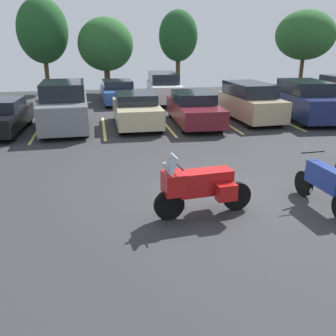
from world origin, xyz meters
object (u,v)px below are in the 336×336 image
at_px(car_black, 0,116).
at_px(car_champagne, 136,110).
at_px(car_far_white, 164,88).
at_px(car_grey, 64,107).
at_px(car_tan, 250,102).
at_px(motorcycle_touring, 200,186).
at_px(car_maroon, 194,109).
at_px(car_navy, 307,101).
at_px(motorcycle_second, 323,183).
at_px(car_far_blue, 118,92).

bearing_deg(car_black, car_champagne, 1.39).
bearing_deg(car_far_white, car_grey, -130.37).
bearing_deg(car_tan, motorcycle_touring, -118.27).
relative_size(car_champagne, car_maroon, 0.88).
bearing_deg(car_far_white, motorcycle_touring, -97.26).
bearing_deg(car_navy, car_champagne, 178.56).
bearing_deg(car_far_white, car_black, -140.82).
xyz_separation_m(car_black, car_far_white, (8.23, 6.71, 0.22)).
xyz_separation_m(car_grey, car_tan, (8.70, 0.21, -0.09)).
bearing_deg(car_tan, car_far_white, 116.29).
bearing_deg(car_black, motorcycle_touring, -56.08).
height_order(car_black, car_maroon, car_maroon).
bearing_deg(car_champagne, motorcycle_touring, -87.49).
relative_size(car_black, car_tan, 1.03).
height_order(car_grey, car_navy, car_grey).
bearing_deg(motorcycle_second, car_grey, 124.22).
height_order(motorcycle_touring, car_maroon, motorcycle_touring).
bearing_deg(car_tan, car_navy, -9.22).
xyz_separation_m(car_grey, car_champagne, (3.13, -0.02, -0.25)).
bearing_deg(car_tan, car_far_blue, 132.55).
relative_size(car_grey, car_maroon, 0.97).
bearing_deg(car_far_white, car_champagne, -110.38).
distance_m(motorcycle_touring, car_grey, 10.04).
relative_size(car_maroon, car_far_white, 0.99).
xyz_separation_m(motorcycle_second, car_maroon, (-0.66, 9.39, 0.13)).
relative_size(motorcycle_touring, car_champagne, 0.54).
relative_size(car_navy, car_far_white, 0.92).
bearing_deg(car_black, car_far_blue, 52.10).
bearing_deg(motorcycle_second, car_maroon, 94.05).
distance_m(car_tan, car_far_white, 7.07).
height_order(car_black, car_navy, car_navy).
xyz_separation_m(car_black, car_champagne, (5.79, 0.14, 0.05)).
xyz_separation_m(motorcycle_second, car_navy, (4.94, 9.28, 0.33)).
relative_size(car_grey, car_tan, 1.09).
distance_m(car_black, car_far_blue, 8.75).
distance_m(motorcycle_touring, car_maroon, 9.54).
distance_m(car_champagne, car_navy, 8.29).
relative_size(car_navy, car_far_blue, 0.99).
bearing_deg(car_far_blue, car_tan, -47.45).
distance_m(car_grey, car_far_white, 8.60).
bearing_deg(car_grey, motorcycle_second, -55.78).
bearing_deg(car_maroon, car_far_white, 92.02).
bearing_deg(car_champagne, car_tan, 2.38).
distance_m(car_black, car_champagne, 5.80).
bearing_deg(car_navy, motorcycle_second, -118.04).
bearing_deg(car_maroon, car_black, -179.73).
distance_m(car_tan, car_navy, 2.75).
relative_size(motorcycle_second, car_grey, 0.45).
bearing_deg(car_black, car_far_white, 39.18).
bearing_deg(car_maroon, car_navy, -1.12).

